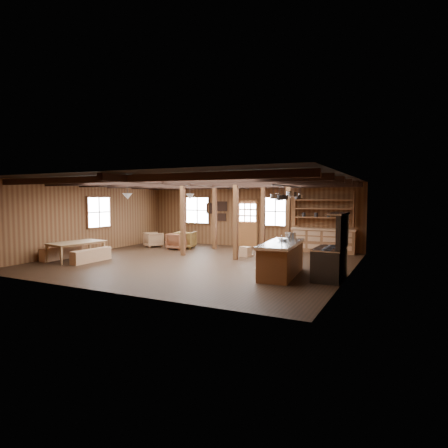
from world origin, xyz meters
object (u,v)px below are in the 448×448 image
(dining_table, at_px, (77,251))
(armchair_b, at_px, (185,240))
(kitchen_island, at_px, (281,259))
(commercial_range, at_px, (332,258))
(armchair_a, at_px, (178,241))
(armchair_c, at_px, (154,240))

(dining_table, distance_m, armchair_b, 4.71)
(dining_table, bearing_deg, armchair_b, -12.46)
(kitchen_island, xyz_separation_m, dining_table, (-7.19, -0.72, -0.15))
(commercial_range, distance_m, armchair_b, 7.76)
(armchair_a, bearing_deg, commercial_range, 159.20)
(armchair_b, distance_m, armchair_c, 1.52)
(commercial_range, bearing_deg, armchair_b, 152.51)
(dining_table, height_order, armchair_c, armchair_c)
(dining_table, relative_size, armchair_b, 2.29)
(dining_table, relative_size, armchair_a, 2.44)
(commercial_range, bearing_deg, kitchen_island, -175.81)
(commercial_range, xyz_separation_m, armchair_c, (-8.38, 3.30, -0.26))
(kitchen_island, relative_size, armchair_c, 3.55)
(kitchen_island, height_order, armchair_b, kitchen_island)
(armchair_a, relative_size, armchair_c, 1.05)
(armchair_a, distance_m, armchair_c, 1.41)
(dining_table, xyz_separation_m, armchair_b, (1.67, 4.40, 0.04))
(armchair_b, bearing_deg, dining_table, 56.28)
(dining_table, height_order, armchair_a, armchair_a)
(armchair_b, xyz_separation_m, armchair_c, (-1.50, -0.28, -0.04))
(commercial_range, bearing_deg, armchair_a, 155.82)
(dining_table, xyz_separation_m, armchair_c, (0.18, 4.12, 0.00))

